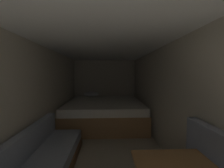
% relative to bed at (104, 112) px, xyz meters
% --- Properties ---
extents(ground_plane, '(7.33, 7.33, 0.00)m').
position_rel_bed_xyz_m(ground_plane, '(0.01, -1.58, -0.33)').
color(ground_plane, '#B2A893').
extents(wall_back, '(2.36, 0.05, 1.98)m').
position_rel_bed_xyz_m(wall_back, '(0.01, 1.11, 0.65)').
color(wall_back, beige).
rests_on(wall_back, ground).
extents(wall_left, '(0.05, 5.33, 1.98)m').
position_rel_bed_xyz_m(wall_left, '(-1.15, -1.58, 0.65)').
color(wall_left, beige).
rests_on(wall_left, ground).
extents(wall_right, '(0.05, 5.33, 1.98)m').
position_rel_bed_xyz_m(wall_right, '(1.16, -1.58, 0.65)').
color(wall_right, beige).
rests_on(wall_right, ground).
extents(ceiling_slab, '(2.36, 5.33, 0.05)m').
position_rel_bed_xyz_m(ceiling_slab, '(0.01, -1.58, 1.67)').
color(ceiling_slab, white).
rests_on(ceiling_slab, wall_left).
extents(bed, '(2.14, 2.09, 0.85)m').
position_rel_bed_xyz_m(bed, '(0.00, 0.00, 0.00)').
color(bed, '#9E7247').
rests_on(bed, ground).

